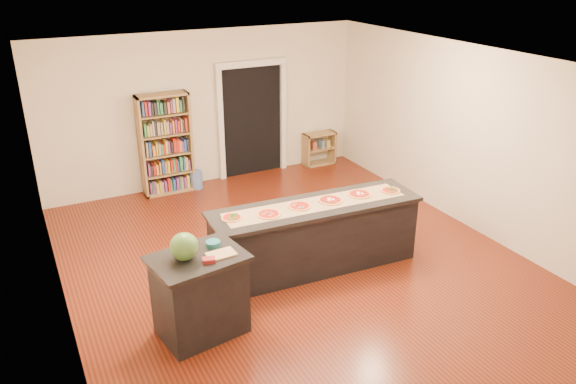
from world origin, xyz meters
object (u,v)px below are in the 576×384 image
side_counter (200,295)px  waste_bin (196,180)px  bookshelf (166,144)px  low_shelf (319,149)px  kitchen_island (315,236)px  watermelon (184,247)px

side_counter → waste_bin: bearing=63.4°
bookshelf → low_shelf: size_ratio=2.72×
kitchen_island → waste_bin: bearing=102.1°
bookshelf → waste_bin: 0.89m
kitchen_island → bookshelf: bookshelf is taller
kitchen_island → low_shelf: 4.14m
kitchen_island → low_shelf: kitchen_island is taller
low_shelf → waste_bin: 2.67m
side_counter → low_shelf: size_ratio=1.51×
bookshelf → side_counter: bearing=-101.1°
side_counter → watermelon: size_ratio=3.27×
low_shelf → kitchen_island: bearing=-120.8°
waste_bin → watermelon: 4.49m
watermelon → kitchen_island: bearing=18.5°
waste_bin → low_shelf: bearing=1.8°
kitchen_island → waste_bin: kitchen_island is taller
kitchen_island → side_counter: bearing=-157.0°
kitchen_island → side_counter: (-1.86, -0.67, 0.02)m
side_counter → waste_bin: 4.36m
side_counter → low_shelf: side_counter is taller
waste_bin → watermelon: bearing=-109.4°
kitchen_island → watermelon: (-2.00, -0.67, 0.67)m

